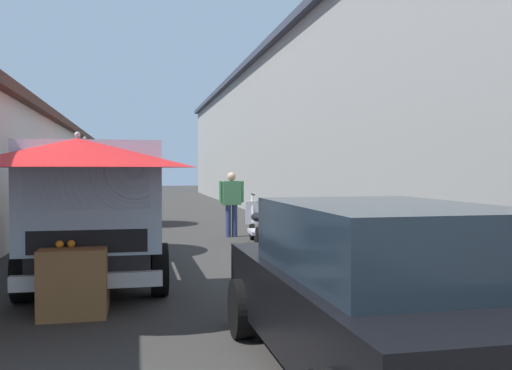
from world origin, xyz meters
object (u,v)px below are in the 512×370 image
Objects in this scene: fruit_stall_mid_lane at (85,164)px; vendor_in_shade at (106,200)px; fruit_stall_near_left at (77,173)px; vendor_by_crates at (231,199)px; delivery_truck at (96,217)px; parked_scooter at (255,224)px; fruit_stall_near_right at (124,173)px; hatchback_car at (377,290)px.

fruit_stall_mid_lane is 1.45× the size of vendor_in_shade.
fruit_stall_near_left is 7.76m from vendor_by_crates.
parked_scooter is at bearing -36.66° from delivery_truck.
vendor_in_shade is (0.61, 3.13, -0.00)m from vendor_by_crates.
vendor_by_crates is at bearing -23.37° from fruit_stall_near_left.
fruit_stall_near_right is at bearing -1.80° from fruit_stall_near_left.
fruit_stall_mid_lane is at bearing 3.81° from fruit_stall_near_left.
delivery_truck is at bearing 178.66° from fruit_stall_near_right.
fruit_stall_mid_lane is at bearing 173.67° from fruit_stall_near_right.
delivery_truck reaches higher than hatchback_car.
fruit_stall_near_right is (10.64, -0.33, -0.08)m from fruit_stall_near_left.
vendor_in_shade is at bearing 61.27° from parked_scooter.
parked_scooter is at bearing -5.28° from hatchback_car.
vendor_in_shade is at bearing 14.39° from hatchback_car.
delivery_truck is 3.00× the size of vendor_in_shade.
fruit_stall_mid_lane reaches higher than delivery_truck.
fruit_stall_near_right reaches higher than delivery_truck.
hatchback_car is 2.38× the size of vendor_by_crates.
fruit_stall_near_right is 4.52m from vendor_by_crates.
fruit_stall_mid_lane is (4.76, 0.32, 0.16)m from fruit_stall_near_left.
fruit_stall_near_left reaches higher than hatchback_car.
parked_scooter is at bearing -165.20° from vendor_by_crates.
fruit_stall_mid_lane is 8.15m from hatchback_car.
vendor_by_crates is at bearing -142.44° from fruit_stall_near_right.
hatchback_car is 0.80× the size of delivery_truck.
fruit_stall_near_right is at bearing 32.38° from parked_scooter.
hatchback_car is 9.87m from vendor_by_crates.
fruit_stall_mid_lane reaches higher than parked_scooter.
fruit_stall_mid_lane reaches higher than hatchback_car.
hatchback_car is 4.85m from delivery_truck.
fruit_stall_near_right is (5.88, -0.65, -0.24)m from fruit_stall_mid_lane.
fruit_stall_near_right is at bearing -6.33° from fruit_stall_mid_lane.
vendor_in_shade is at bearing 1.72° from delivery_truck.
fruit_stall_mid_lane is 5.92m from fruit_stall_near_right.
delivery_truck is 2.91× the size of parked_scooter.
hatchback_car is at bearing -165.61° from vendor_in_shade.
delivery_truck is 6.43m from vendor_by_crates.
fruit_stall_near_left is at bearing 149.56° from parked_scooter.
fruit_stall_near_left reaches higher than delivery_truck.
fruit_stall_mid_lane is 0.61× the size of hatchback_car.
parked_scooter is (-1.29, -0.34, -0.51)m from vendor_by_crates.
hatchback_car is (-2.76, -2.61, -0.94)m from fruit_stall_near_left.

